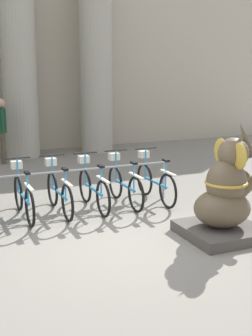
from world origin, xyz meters
TOP-DOWN VIEW (x-y plane):
  - ground_plane at (0.00, 0.00)m, footprint 60.00×60.00m
  - building_facade at (0.00, 8.60)m, footprint 20.00×0.20m
  - column_middle at (0.00, 7.60)m, footprint 1.25×1.25m
  - column_right at (2.34, 7.60)m, footprint 1.25×1.25m
  - bike_rack at (-0.80, 1.95)m, footprint 5.18×0.05m
  - bicycle_3 at (-1.13, 1.83)m, footprint 0.48×1.69m
  - bicycle_4 at (-0.47, 1.85)m, footprint 0.48×1.69m
  - bicycle_5 at (0.18, 1.83)m, footprint 0.48×1.69m
  - bicycle_6 at (0.83, 1.86)m, footprint 0.48×1.69m
  - bicycle_7 at (1.49, 1.84)m, footprint 0.48×1.69m
  - elephant_statue at (1.60, -0.36)m, footprint 1.19×1.19m
  - person_pedestrian at (-0.70, 6.74)m, footprint 0.24×0.47m

SIDE VIEW (x-z plane):
  - ground_plane at x=0.00m, z-range 0.00..0.00m
  - bicycle_3 at x=-1.13m, z-range -0.10..0.91m
  - bicycle_4 at x=-0.47m, z-range -0.10..0.91m
  - bicycle_5 at x=0.18m, z-range -0.10..0.91m
  - bicycle_6 at x=0.83m, z-range -0.10..0.91m
  - bicycle_7 at x=1.49m, z-range -0.10..0.91m
  - elephant_statue at x=1.60m, z-range -0.30..1.55m
  - bike_rack at x=-0.80m, z-range 0.25..1.02m
  - person_pedestrian at x=-0.70m, z-range 0.19..1.97m
  - column_middle at x=0.00m, z-range 0.04..5.20m
  - column_right at x=2.34m, z-range 0.04..5.20m
  - building_facade at x=0.00m, z-range 0.00..6.00m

